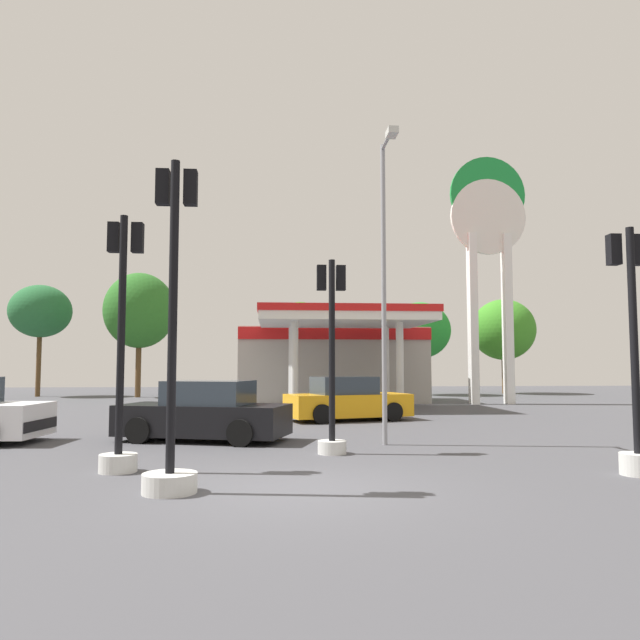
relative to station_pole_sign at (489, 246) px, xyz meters
The scene contains 15 objects.
ground_plane 23.86m from the station_pole_sign, 118.04° to the right, with size 90.00×90.00×0.00m, color #47474C.
gas_station 10.01m from the station_pole_sign, 163.95° to the left, with size 9.71×11.42×4.43m.
station_pole_sign is the anchor object (origin of this frame).
car_0 13.80m from the station_pole_sign, 135.27° to the right, with size 4.63×2.92×1.54m.
car_2 20.03m from the station_pole_sign, 133.00° to the right, with size 4.65×2.97×1.55m.
traffic_signal_0 24.40m from the station_pole_sign, 122.07° to the right, with size 0.84×0.84×5.19m.
traffic_signal_1 19.78m from the station_pole_sign, 120.90° to the right, with size 0.65×0.67×4.31m.
traffic_signal_2 20.62m from the station_pole_sign, 103.15° to the right, with size 0.65×0.68×4.46m.
traffic_signal_3 23.55m from the station_pole_sign, 127.30° to the right, with size 0.68×0.70×4.75m.
tree_0 27.25m from the station_pole_sign, 160.10° to the left, with size 3.75×3.75×6.97m.
tree_1 20.90m from the station_pole_sign, 157.40° to the left, with size 4.30×4.30×7.61m.
tree_2 13.57m from the station_pole_sign, 134.27° to the left, with size 2.97×2.97×6.06m.
tree_3 10.08m from the station_pole_sign, 98.20° to the left, with size 4.03×4.03×6.07m.
tree_4 12.21m from the station_pole_sign, 65.39° to the left, with size 4.32×4.32×6.47m.
corner_streetlamp 17.43m from the station_pole_sign, 118.72° to the right, with size 0.24×1.48×7.53m.
Camera 1 is at (-0.39, -9.64, 1.95)m, focal length 33.71 mm.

